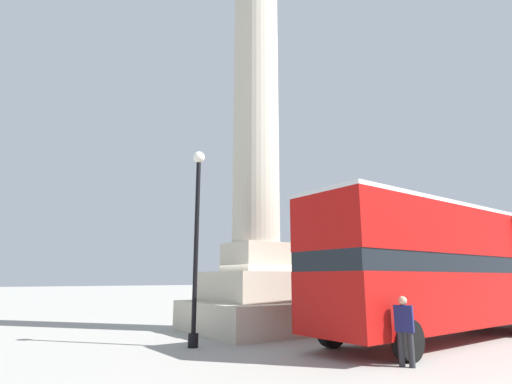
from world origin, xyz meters
TOP-DOWN VIEW (x-y plane):
  - ground_plane at (0.00, 0.00)m, footprint 200.00×200.00m
  - monument_column at (0.00, 0.00)m, footprint 4.81×4.81m
  - bus_b at (3.41, -5.45)m, footprint 10.42×3.13m
  - equestrian_statue at (10.95, 2.89)m, footprint 3.47×2.98m
  - street_lamp at (-3.61, -1.96)m, footprint 0.38×0.38m
  - pedestrian_near_lamp at (-0.71, -7.17)m, footprint 0.32×0.45m

SIDE VIEW (x-z plane):
  - ground_plane at x=0.00m, z-range 0.00..0.00m
  - pedestrian_near_lamp at x=-0.71m, z-range 0.07..1.65m
  - equestrian_statue at x=10.95m, z-range -1.19..4.50m
  - bus_b at x=3.41m, z-range 0.23..4.61m
  - street_lamp at x=-3.61m, z-range 0.15..6.19m
  - monument_column at x=0.00m, z-range -2.80..19.12m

